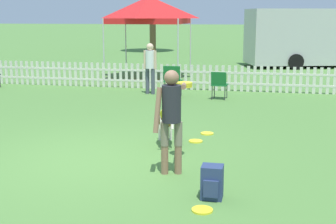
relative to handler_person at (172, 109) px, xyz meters
name	(u,v)px	position (x,y,z in m)	size (l,w,h in m)	color
ground_plane	(94,160)	(-1.36, 0.34, -0.97)	(240.00, 240.00, 0.00)	#4C7A38
handler_person	(172,109)	(0.00, 0.00, 0.00)	(0.45, 1.03, 1.55)	#8C664C
leaping_dog	(166,120)	(-0.40, 1.45, -0.49)	(0.52, 1.25, 0.81)	brown
frisbee_near_handler	(196,141)	(0.09, 1.80, -0.96)	(0.26, 0.26, 0.02)	yellow
frisbee_near_dog	(202,210)	(0.64, -1.31, -0.96)	(0.26, 0.26, 0.02)	yellow
frisbee_midfield	(207,133)	(0.22, 2.42, -0.96)	(0.26, 0.26, 0.02)	yellow
backpack_on_grass	(212,182)	(0.70, -0.89, -0.75)	(0.27, 0.28, 0.44)	navy
picket_fence	(180,77)	(-1.36, 7.95, -0.57)	(21.31, 0.04, 0.80)	silver
folding_chair_blue_left	(173,78)	(-1.28, 6.38, -0.41)	(0.49, 0.51, 0.93)	#333338
folding_chair_green_right	(219,83)	(0.05, 6.38, -0.50)	(0.46, 0.48, 0.79)	#333338
canopy_tent_main	(149,10)	(-2.99, 10.51, 1.54)	(2.71, 2.71, 3.01)	silver
spectator_standing	(150,64)	(-2.06, 6.90, -0.06)	(0.41, 0.27, 1.51)	#474C5B
equipment_trailer	(302,37)	(2.83, 15.75, 0.40)	(5.75, 3.51, 2.61)	#B7B7B7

